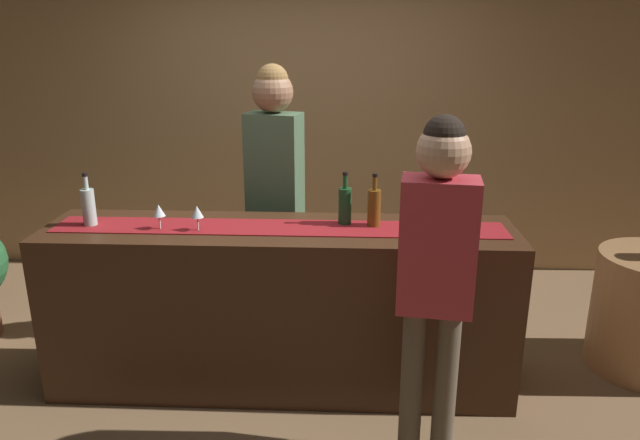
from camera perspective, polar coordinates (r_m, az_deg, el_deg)
ground_plane at (r=3.73m, az=-3.63°, el=-15.05°), size 10.00×10.00×0.00m
back_wall at (r=5.06m, az=-1.61°, el=11.35°), size 6.00×0.12×2.90m
bar_counter at (r=3.49m, az=-3.79°, el=-8.34°), size 2.63×0.60×0.97m
counter_runner_cloth at (r=3.30m, az=-3.96°, el=-0.72°), size 2.50×0.28×0.01m
wine_bottle_green at (r=3.33m, az=2.40°, el=1.45°), size 0.07×0.07×0.30m
wine_bottle_amber at (r=3.30m, az=5.20°, el=1.25°), size 0.07×0.07×0.30m
wine_bottle_clear at (r=3.54m, az=-21.27°, el=1.23°), size 0.07×0.07×0.30m
wine_glass_near_customer at (r=3.35m, az=-15.17°, el=0.81°), size 0.07×0.07×0.14m
wine_glass_mid_counter at (r=3.28m, az=-11.68°, el=0.70°), size 0.07×0.07×0.14m
bartender at (r=3.82m, az=-4.37°, el=4.55°), size 0.38×0.28×1.82m
customer_sipping at (r=2.73m, az=11.10°, el=-3.61°), size 0.36×0.24×1.69m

